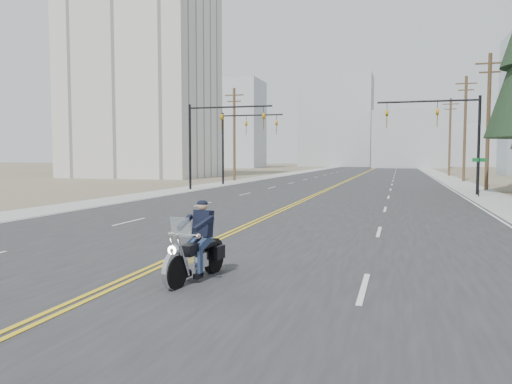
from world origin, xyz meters
The scene contains 19 objects.
ground_plane centered at (0.00, 0.00, 0.00)m, with size 400.00×400.00×0.00m, color #776D56.
road centered at (0.00, 70.00, 0.01)m, with size 20.00×200.00×0.01m, color #303033.
sidewalk_left centered at (-11.50, 70.00, 0.01)m, with size 3.00×200.00×0.01m, color #A5A5A0.
sidewalk_right centered at (11.50, 70.00, 0.01)m, with size 3.00×200.00×0.01m, color #A5A5A0.
traffic_mast_left centered at (-8.98, 32.00, 4.94)m, with size 7.10×0.26×7.00m.
traffic_mast_right centered at (8.98, 32.00, 4.94)m, with size 7.10×0.26×7.00m.
traffic_mast_far centered at (-9.31, 40.00, 4.87)m, with size 6.10×0.26×7.00m.
street_sign centered at (10.80, 30.00, 1.80)m, with size 0.90×0.06×2.62m.
utility_pole_c centered at (12.50, 38.00, 5.73)m, with size 2.20×0.30×11.00m.
utility_pole_d centered at (12.50, 53.00, 5.98)m, with size 2.20×0.30×11.50m.
utility_pole_e centered at (12.50, 70.00, 5.73)m, with size 2.20×0.30×11.00m.
utility_pole_left centered at (-12.50, 48.00, 5.48)m, with size 2.20×0.30×10.50m.
apartment_block centered at (-28.00, 55.00, 15.00)m, with size 18.00×14.00×30.00m, color silver.
haze_bldg_a centered at (-35.00, 115.00, 11.00)m, with size 14.00×12.00×22.00m, color #B7BCC6.
haze_bldg_b centered at (8.00, 125.00, 7.00)m, with size 18.00×14.00×14.00m, color #ADB2B7.
haze_bldg_d centered at (-12.00, 140.00, 13.00)m, with size 20.00×15.00×26.00m, color #ADB2B7.
haze_bldg_e centered at (25.00, 150.00, 6.00)m, with size 14.00×14.00×12.00m, color #B7BCC6.
haze_bldg_f centered at (-50.00, 130.00, 8.00)m, with size 12.00×12.00×16.00m, color #ADB2B7.
motorcyclist centered at (1.45, 3.72, 0.87)m, with size 0.96×2.23×1.74m, color black, non-canonical shape.
Camera 1 is at (5.65, -6.18, 2.69)m, focal length 35.00 mm.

